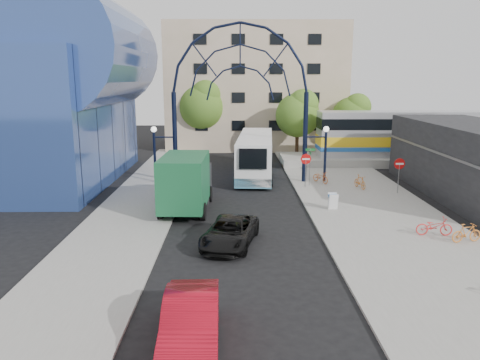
{
  "coord_description": "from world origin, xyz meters",
  "views": [
    {
      "loc": [
        -0.46,
        -21.72,
        8.01
      ],
      "look_at": [
        -0.11,
        6.0,
        1.97
      ],
      "focal_mm": 35.0,
      "sensor_mm": 36.0,
      "label": 1
    }
  ],
  "objects_px": {
    "sandwich_board": "(333,199)",
    "bike_near_a": "(321,177)",
    "gateway_arch": "(240,71)",
    "street_name_sign": "(310,159)",
    "tree_north_b": "(203,104)",
    "red_sedan": "(191,322)",
    "city_bus": "(256,154)",
    "tree_north_a": "(299,113)",
    "train_car": "(451,134)",
    "bike_far_a": "(434,226)",
    "bike_near_b": "(360,182)",
    "bike_far_b": "(467,233)",
    "tree_north_c": "(353,114)",
    "green_truck": "(187,182)",
    "black_suv": "(230,232)",
    "do_not_enter_sign": "(399,167)",
    "stop_sign": "(306,162)"
  },
  "relations": [
    {
      "from": "green_truck",
      "to": "bike_far_a",
      "type": "xyz_separation_m",
      "value": [
        13.17,
        -5.43,
        -1.16
      ]
    },
    {
      "from": "city_bus",
      "to": "train_car",
      "type": "bearing_deg",
      "value": 19.0
    },
    {
      "from": "gateway_arch",
      "to": "tree_north_a",
      "type": "height_order",
      "value": "gateway_arch"
    },
    {
      "from": "do_not_enter_sign",
      "to": "green_truck",
      "type": "xyz_separation_m",
      "value": [
        -14.4,
        -3.57,
        -0.21
      ]
    },
    {
      "from": "train_car",
      "to": "tree_north_b",
      "type": "relative_size",
      "value": 3.14
    },
    {
      "from": "sandwich_board",
      "to": "black_suv",
      "type": "relative_size",
      "value": 0.21
    },
    {
      "from": "train_car",
      "to": "red_sedan",
      "type": "relative_size",
      "value": 5.22
    },
    {
      "from": "gateway_arch",
      "to": "do_not_enter_sign",
      "type": "height_order",
      "value": "gateway_arch"
    },
    {
      "from": "gateway_arch",
      "to": "tree_north_a",
      "type": "distance_m",
      "value": 13.98
    },
    {
      "from": "do_not_enter_sign",
      "to": "bike_far_b",
      "type": "height_order",
      "value": "do_not_enter_sign"
    },
    {
      "from": "red_sedan",
      "to": "street_name_sign",
      "type": "bearing_deg",
      "value": 70.16
    },
    {
      "from": "gateway_arch",
      "to": "tree_north_b",
      "type": "xyz_separation_m",
      "value": [
        -3.88,
        15.93,
        -3.29
      ]
    },
    {
      "from": "stop_sign",
      "to": "bike_far_b",
      "type": "xyz_separation_m",
      "value": [
        6.13,
        -12.03,
        -1.4
      ]
    },
    {
      "from": "tree_north_c",
      "to": "black_suv",
      "type": "relative_size",
      "value": 1.36
    },
    {
      "from": "city_bus",
      "to": "bike_near_b",
      "type": "xyz_separation_m",
      "value": [
        7.4,
        -5.6,
        -1.15
      ]
    },
    {
      "from": "train_car",
      "to": "bike_far_a",
      "type": "height_order",
      "value": "train_car"
    },
    {
      "from": "train_car",
      "to": "tree_north_a",
      "type": "bearing_deg",
      "value": 164.2
    },
    {
      "from": "bike_near_a",
      "to": "city_bus",
      "type": "bearing_deg",
      "value": 113.1
    },
    {
      "from": "gateway_arch",
      "to": "train_car",
      "type": "distance_m",
      "value": 22.27
    },
    {
      "from": "tree_north_c",
      "to": "bike_near_a",
      "type": "bearing_deg",
      "value": -112.27
    },
    {
      "from": "do_not_enter_sign",
      "to": "city_bus",
      "type": "height_order",
      "value": "city_bus"
    },
    {
      "from": "green_truck",
      "to": "black_suv",
      "type": "height_order",
      "value": "green_truck"
    },
    {
      "from": "street_name_sign",
      "to": "bike_near_a",
      "type": "xyz_separation_m",
      "value": [
        1.01,
        0.88,
        -1.57
      ]
    },
    {
      "from": "tree_north_b",
      "to": "bike_near_a",
      "type": "bearing_deg",
      "value": -58.49
    },
    {
      "from": "do_not_enter_sign",
      "to": "tree_north_a",
      "type": "distance_m",
      "value": 16.86
    },
    {
      "from": "tree_north_b",
      "to": "black_suv",
      "type": "relative_size",
      "value": 1.67
    },
    {
      "from": "do_not_enter_sign",
      "to": "bike_near_b",
      "type": "distance_m",
      "value": 3.05
    },
    {
      "from": "gateway_arch",
      "to": "tree_north_b",
      "type": "distance_m",
      "value": 16.72
    },
    {
      "from": "gateway_arch",
      "to": "street_name_sign",
      "type": "height_order",
      "value": "gateway_arch"
    },
    {
      "from": "sandwich_board",
      "to": "bike_near_a",
      "type": "distance_m",
      "value": 7.53
    },
    {
      "from": "gateway_arch",
      "to": "city_bus",
      "type": "height_order",
      "value": "gateway_arch"
    },
    {
      "from": "sandwich_board",
      "to": "train_car",
      "type": "bearing_deg",
      "value": 48.05
    },
    {
      "from": "red_sedan",
      "to": "bike_near_a",
      "type": "distance_m",
      "value": 23.68
    },
    {
      "from": "red_sedan",
      "to": "bike_far_b",
      "type": "height_order",
      "value": "red_sedan"
    },
    {
      "from": "tree_north_c",
      "to": "red_sedan",
      "type": "height_order",
      "value": "tree_north_c"
    },
    {
      "from": "sandwich_board",
      "to": "city_bus",
      "type": "relative_size",
      "value": 0.08
    },
    {
      "from": "train_car",
      "to": "black_suv",
      "type": "height_order",
      "value": "train_car"
    },
    {
      "from": "red_sedan",
      "to": "bike_far_b",
      "type": "relative_size",
      "value": 3.04
    },
    {
      "from": "bike_near_b",
      "to": "tree_north_c",
      "type": "bearing_deg",
      "value": 64.48
    },
    {
      "from": "sandwich_board",
      "to": "do_not_enter_sign",
      "type": "bearing_deg",
      "value": 36.68
    },
    {
      "from": "gateway_arch",
      "to": "stop_sign",
      "type": "relative_size",
      "value": 5.46
    },
    {
      "from": "city_bus",
      "to": "green_truck",
      "type": "height_order",
      "value": "green_truck"
    },
    {
      "from": "tree_north_a",
      "to": "stop_sign",
      "type": "bearing_deg",
      "value": -95.42
    },
    {
      "from": "bike_near_a",
      "to": "bike_far_b",
      "type": "distance_m",
      "value": 14.32
    },
    {
      "from": "bike_near_b",
      "to": "tree_north_a",
      "type": "bearing_deg",
      "value": 86.43
    },
    {
      "from": "bike_far_b",
      "to": "red_sedan",
      "type": "bearing_deg",
      "value": 114.04
    },
    {
      "from": "green_truck",
      "to": "bike_far_b",
      "type": "bearing_deg",
      "value": -22.08
    },
    {
      "from": "street_name_sign",
      "to": "tree_north_b",
      "type": "relative_size",
      "value": 0.35
    },
    {
      "from": "black_suv",
      "to": "red_sedan",
      "type": "distance_m",
      "value": 8.9
    },
    {
      "from": "gateway_arch",
      "to": "green_truck",
      "type": "height_order",
      "value": "gateway_arch"
    }
  ]
}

